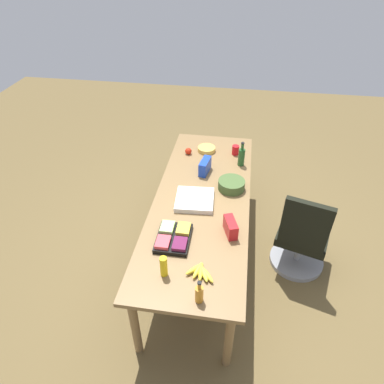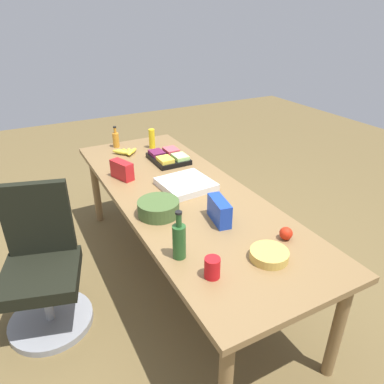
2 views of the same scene
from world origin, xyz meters
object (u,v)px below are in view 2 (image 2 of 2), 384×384
apple_red (286,233)px  dressing_bottle (116,139)px  conference_table (182,201)px  banana_bunch (126,152)px  wine_bottle (179,240)px  salad_bowl (158,208)px  fruit_platter (168,157)px  chip_bag_blue (219,211)px  pizza_box (186,184)px  chip_bowl (269,255)px  office_chair (43,276)px  red_solo_cup (212,268)px  chip_bag_red (122,170)px  mustard_bottle (152,139)px

apple_red → dressing_bottle: dressing_bottle is taller
conference_table → banana_bunch: bearing=6.9°
wine_bottle → dressing_bottle: bearing=-6.8°
banana_bunch → salad_bowl: salad_bowl is taller
wine_bottle → fruit_platter: 1.36m
chip_bag_blue → apple_red: (-0.35, -0.24, -0.04)m
pizza_box → wine_bottle: 0.84m
chip_bowl → fruit_platter: 1.50m
chip_bowl → dressing_bottle: (2.05, 0.20, 0.05)m
apple_red → fruit_platter: apple_red is taller
office_chair → fruit_platter: (0.56, -1.18, 0.43)m
red_solo_cup → salad_bowl: (0.68, -0.00, -0.01)m
red_solo_cup → apple_red: bearing=-81.5°
banana_bunch → dressing_bottle: bearing=4.8°
pizza_box → chip_bag_red: 0.52m
chip_bag_red → apple_red: bearing=-155.3°
wine_bottle → chip_bag_blue: (0.21, -0.38, -0.03)m
salad_bowl → banana_bunch: bearing=-8.1°
wine_bottle → apple_red: 0.63m
wine_bottle → apple_red: bearing=-102.6°
fruit_platter → apple_red: bearing=-175.8°
conference_table → wine_bottle: size_ratio=9.09×
chip_bag_red → banana_bunch: bearing=-21.8°
pizza_box → chip_bag_red: chip_bag_red is taller
pizza_box → red_solo_cup: bearing=156.4°
red_solo_cup → wine_bottle: (0.22, 0.07, 0.05)m
mustard_bottle → apple_red: bearing=-176.6°
chip_bag_blue → fruit_platter: chip_bag_blue is taller
fruit_platter → chip_bag_red: size_ratio=1.81×
chip_bag_blue → mustard_bottle: mustard_bottle is taller
red_solo_cup → apple_red: 0.55m
pizza_box → dressing_bottle: dressing_bottle is taller
mustard_bottle → chip_bag_red: bearing=138.4°
banana_bunch → fruit_platter: 0.42m
office_chair → pizza_box: (0.03, -1.08, 0.42)m
salad_bowl → chip_bag_red: bearing=2.8°
apple_red → pizza_box: bearing=13.2°
mustard_bottle → chip_bag_red: mustard_bottle is taller
office_chair → salad_bowl: size_ratio=3.66×
red_solo_cup → chip_bag_red: 1.32m
office_chair → red_solo_cup: (-0.92, -0.74, 0.45)m
chip_bag_blue → mustard_bottle: (1.42, -0.13, 0.02)m
pizza_box → conference_table: bearing=132.7°
wine_bottle → pizza_box: bearing=-29.4°
pizza_box → wine_bottle: (-0.73, 0.41, 0.08)m
red_solo_cup → banana_bunch: 1.81m
conference_table → wine_bottle: bearing=152.3°
red_solo_cup → dressing_bottle: 2.04m
mustard_bottle → chip_bowl: bearing=177.0°
fruit_platter → chip_bag_blue: bearing=172.7°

